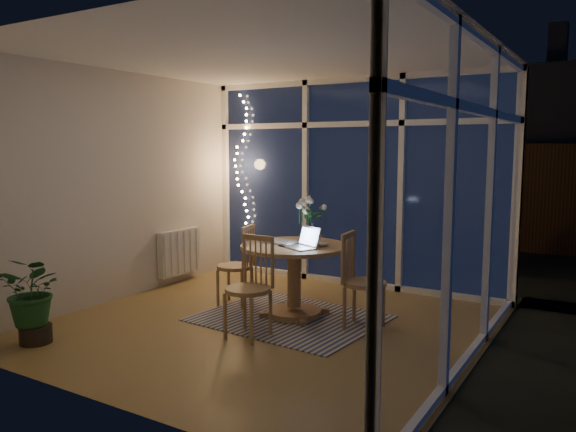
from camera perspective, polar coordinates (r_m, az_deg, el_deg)
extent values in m
plane|color=olive|center=(5.64, -2.20, -11.01)|extent=(4.00, 4.00, 0.00)
plane|color=silver|center=(5.43, -2.33, 16.09)|extent=(4.00, 4.00, 0.00)
cube|color=silver|center=(7.13, 6.64, 3.39)|extent=(4.00, 0.04, 2.60)
cube|color=silver|center=(3.88, -18.77, 0.10)|extent=(4.00, 0.04, 2.60)
cube|color=silver|center=(6.69, -16.73, 2.91)|extent=(0.04, 4.00, 2.60)
cube|color=silver|center=(4.59, 19.04, 1.11)|extent=(0.04, 4.00, 2.60)
cube|color=white|center=(7.09, 6.51, 3.37)|extent=(4.00, 0.10, 2.60)
cube|color=white|center=(4.60, 18.56, 1.14)|extent=(0.10, 4.00, 2.60)
cube|color=silver|center=(7.39, -10.99, -3.60)|extent=(0.10, 0.70, 0.58)
cube|color=black|center=(9.95, 16.41, -3.74)|extent=(12.00, 6.00, 0.10)
cube|color=#392314|center=(10.43, 14.64, 2.13)|extent=(11.00, 0.08, 1.80)
cube|color=#353840|center=(13.25, 19.83, 8.55)|extent=(7.00, 3.00, 2.20)
sphere|color=black|center=(8.82, 5.62, -1.47)|extent=(0.90, 0.90, 0.90)
cube|color=beige|center=(5.83, 0.11, -10.32)|extent=(1.87, 1.54, 0.01)
cylinder|color=olive|center=(5.82, 0.63, -6.58)|extent=(1.18, 1.18, 0.75)
cube|color=olive|center=(6.25, -5.42, -4.92)|extent=(0.50, 0.50, 0.91)
cube|color=olive|center=(5.45, 7.79, -6.53)|extent=(0.48, 0.48, 0.95)
cube|color=olive|center=(5.17, -4.11, -7.21)|extent=(0.45, 0.45, 0.95)
imported|color=white|center=(5.87, 2.53, -1.69)|extent=(0.22, 0.22, 0.21)
imported|color=silver|center=(5.65, 3.36, -2.90)|extent=(0.16, 0.16, 0.04)
cube|color=silver|center=(5.90, -0.60, -2.58)|extent=(0.36, 0.29, 0.02)
cube|color=black|center=(5.63, -0.44, -3.07)|extent=(0.13, 0.10, 0.01)
imported|color=#1B4C21|center=(5.52, -24.40, -7.92)|extent=(0.67, 0.63, 0.76)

